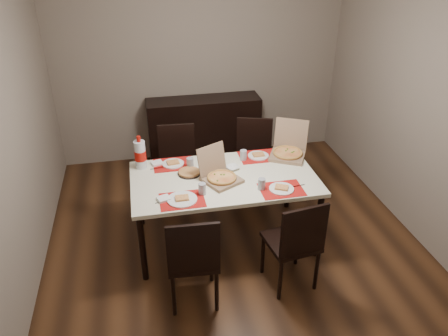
{
  "coord_description": "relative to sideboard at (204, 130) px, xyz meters",
  "views": [
    {
      "loc": [
        -0.84,
        -3.61,
        2.9
      ],
      "look_at": [
        -0.09,
        -0.01,
        0.85
      ],
      "focal_mm": 35.0,
      "sensor_mm": 36.0,
      "label": 1
    }
  ],
  "objects": [
    {
      "name": "dining_table",
      "position": [
        -0.09,
        -1.79,
        0.23
      ],
      "size": [
        1.8,
        1.0,
        0.75
      ],
      "color": "#E9E5C4",
      "rests_on": "ground"
    },
    {
      "name": "chair_far_right",
      "position": [
        0.44,
        -0.95,
        0.06
      ],
      "size": [
        0.52,
        0.52,
        0.93
      ],
      "color": "black",
      "rests_on": "ground"
    },
    {
      "name": "dip_bowl",
      "position": [
        0.02,
        -1.65,
        0.32
      ],
      "size": [
        0.17,
        0.17,
        0.03
      ],
      "primitive_type": "imported",
      "rotation": [
        0.0,
        0.0,
        0.39
      ],
      "color": "white",
      "rests_on": "dining_table"
    },
    {
      "name": "chair_far_left",
      "position": [
        -0.46,
        -0.95,
        0.06
      ],
      "size": [
        0.45,
        0.45,
        0.93
      ],
      "color": "black",
      "rests_on": "ground"
    },
    {
      "name": "napkin_loose",
      "position": [
        -0.1,
        -1.9,
        0.31
      ],
      "size": [
        0.14,
        0.14,
        0.02
      ],
      "primitive_type": "cube",
      "rotation": [
        0.0,
        0.0,
        1.31
      ],
      "color": "white",
      "rests_on": "dining_table"
    },
    {
      "name": "chair_near_left",
      "position": [
        -0.53,
        -2.62,
        0.06
      ],
      "size": [
        0.44,
        0.44,
        0.93
      ],
      "color": "black",
      "rests_on": "ground"
    },
    {
      "name": "pizza_box_right",
      "position": [
        0.67,
        -1.48,
        0.36
      ],
      "size": [
        0.49,
        0.51,
        0.35
      ],
      "color": "#81634A",
      "rests_on": "dining_table"
    },
    {
      "name": "setting_far_right",
      "position": [
        0.3,
        -1.46,
        0.32
      ],
      "size": [
        0.45,
        0.3,
        0.11
      ],
      "color": "red",
      "rests_on": "dining_table"
    },
    {
      "name": "room_walls",
      "position": [
        0.0,
        -1.35,
        1.28
      ],
      "size": [
        3.84,
        4.02,
        2.62
      ],
      "color": "gray",
      "rests_on": "ground"
    },
    {
      "name": "setting_near_left",
      "position": [
        -0.51,
        -2.1,
        0.32
      ],
      "size": [
        0.47,
        0.3,
        0.11
      ],
      "color": "red",
      "rests_on": "dining_table"
    },
    {
      "name": "pizza_box_center",
      "position": [
        -0.14,
        -1.84,
        0.35
      ],
      "size": [
        0.44,
        0.45,
        0.32
      ],
      "color": "#81634A",
      "rests_on": "dining_table"
    },
    {
      "name": "soda_bottle",
      "position": [
        -0.87,
        -1.44,
        0.45
      ],
      "size": [
        0.12,
        0.12,
        0.35
      ],
      "color": "silver",
      "rests_on": "dining_table"
    },
    {
      "name": "faina_plate",
      "position": [
        -0.42,
        -1.66,
        0.31
      ],
      "size": [
        0.23,
        0.23,
        0.03
      ],
      "color": "black",
      "rests_on": "dining_table"
    },
    {
      "name": "sideboard",
      "position": [
        0.0,
        0.0,
        0.0
      ],
      "size": [
        1.5,
        0.4,
        0.9
      ],
      "primitive_type": "cube",
      "color": "black",
      "rests_on": "ground"
    },
    {
      "name": "setting_far_left",
      "position": [
        -0.53,
        -1.46,
        0.32
      ],
      "size": [
        0.44,
        0.3,
        0.11
      ],
      "color": "red",
      "rests_on": "dining_table"
    },
    {
      "name": "setting_near_right",
      "position": [
        0.33,
        -2.11,
        0.32
      ],
      "size": [
        0.46,
        0.3,
        0.11
      ],
      "color": "red",
      "rests_on": "dining_table"
    },
    {
      "name": "chair_near_right",
      "position": [
        0.37,
        -2.59,
        0.06
      ],
      "size": [
        0.48,
        0.48,
        0.93
      ],
      "color": "black",
      "rests_on": "ground"
    },
    {
      "name": "ground",
      "position": [
        0.0,
        -1.78,
        -0.46
      ],
      "size": [
        3.8,
        4.0,
        0.02
      ],
      "primitive_type": "cube",
      "color": "#462815",
      "rests_on": "ground"
    }
  ]
}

